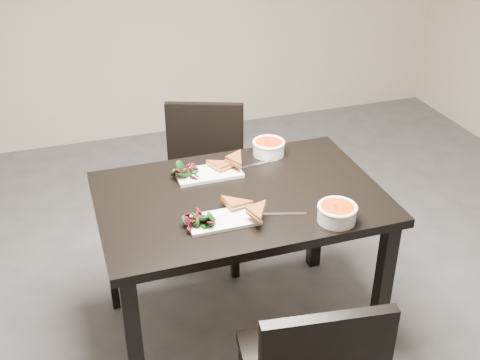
{
  "coord_description": "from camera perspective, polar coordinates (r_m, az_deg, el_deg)",
  "views": [
    {
      "loc": [
        -0.64,
        -1.85,
        2.05
      ],
      "look_at": [
        0.03,
        0.19,
        0.82
      ],
      "focal_mm": 44.28,
      "sensor_mm": 36.0,
      "label": 1
    }
  ],
  "objects": [
    {
      "name": "salad_near",
      "position": [
        2.3,
        -4.06,
        -3.76
      ],
      "size": [
        0.09,
        0.08,
        0.04
      ],
      "primitive_type": null,
      "color": "black",
      "rests_on": "plate_near"
    },
    {
      "name": "plate_near",
      "position": [
        2.33,
        -1.65,
        -3.88
      ],
      "size": [
        0.28,
        0.14,
        0.01
      ],
      "primitive_type": "cube",
      "color": "white",
      "rests_on": "table"
    },
    {
      "name": "table",
      "position": [
        2.56,
        -0.0,
        -3.28
      ],
      "size": [
        1.2,
        0.8,
        0.75
      ],
      "color": "black",
      "rests_on": "ground"
    },
    {
      "name": "soup_bowl_near",
      "position": [
        2.35,
        9.34,
        -3.08
      ],
      "size": [
        0.16,
        0.16,
        0.07
      ],
      "color": "white",
      "rests_on": "table"
    },
    {
      "name": "sandwich_far",
      "position": [
        2.64,
        -1.61,
        1.29
      ],
      "size": [
        0.18,
        0.16,
        0.05
      ],
      "primitive_type": null,
      "rotation": [
        0.0,
        0.0,
        0.39
      ],
      "color": "#AA5523",
      "rests_on": "plate_far"
    },
    {
      "name": "cutlery_far",
      "position": [
        2.73,
        0.99,
        1.39
      ],
      "size": [
        0.18,
        0.04,
        0.0
      ],
      "primitive_type": "cube",
      "rotation": [
        0.0,
        0.0,
        0.12
      ],
      "color": "silver",
      "rests_on": "table"
    },
    {
      "name": "salad_far",
      "position": [
        2.62,
        -5.16,
        0.82
      ],
      "size": [
        0.09,
        0.08,
        0.04
      ],
      "primitive_type": null,
      "color": "black",
      "rests_on": "plate_far"
    },
    {
      "name": "soup_bowl_far",
      "position": [
        2.82,
        2.78,
        3.22
      ],
      "size": [
        0.16,
        0.16,
        0.07
      ],
      "color": "white",
      "rests_on": "table"
    },
    {
      "name": "plate_far",
      "position": [
        2.66,
        -3.04,
        0.63
      ],
      "size": [
        0.29,
        0.15,
        0.01
      ],
      "primitive_type": "cube",
      "color": "white",
      "rests_on": "table"
    },
    {
      "name": "chair_far",
      "position": [
        3.21,
        -3.49,
        0.57
      ],
      "size": [
        0.54,
        0.54,
        0.85
      ],
      "rotation": [
        0.0,
        0.0,
        -0.36
      ],
      "color": "black",
      "rests_on": "ground"
    },
    {
      "name": "ground",
      "position": [
        2.84,
        0.69,
        -16.47
      ],
      "size": [
        5.0,
        5.0,
        0.0
      ],
      "primitive_type": "plane",
      "color": "#47474C",
      "rests_on": "ground"
    },
    {
      "name": "cutlery_near",
      "position": [
        2.38,
        4.29,
        -3.27
      ],
      "size": [
        0.18,
        0.07,
        0.0
      ],
      "primitive_type": "cube",
      "rotation": [
        0.0,
        0.0,
        -0.29
      ],
      "color": "silver",
      "rests_on": "table"
    },
    {
      "name": "sandwich_near",
      "position": [
        2.34,
        -0.25,
        -2.81
      ],
      "size": [
        0.16,
        0.13,
        0.05
      ],
      "primitive_type": null,
      "rotation": [
        0.0,
        0.0,
        0.15
      ],
      "color": "#AA5523",
      "rests_on": "plate_near"
    }
  ]
}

